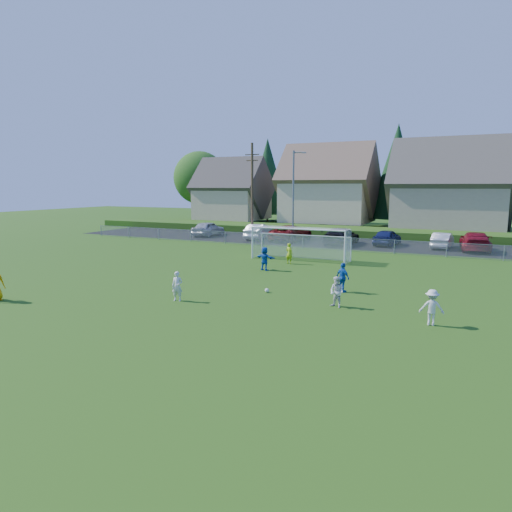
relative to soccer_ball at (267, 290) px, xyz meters
The scene contains 23 objects.
ground 5.40m from the soccer_ball, 112.57° to the right, with size 160.00×160.00×0.00m, color #193D0C.
asphalt_lot 22.61m from the soccer_ball, 95.26° to the left, with size 60.00×60.00×0.00m, color black.
grass_embankment 30.08m from the soccer_ball, 93.95° to the left, with size 70.00×6.00×0.80m, color #1E420F.
soccer_ball is the anchor object (origin of this frame).
player_white_a 4.83m from the soccer_ball, 132.71° to the right, with size 0.53×0.35×1.46m, color silver.
player_white_b 4.40m from the soccer_ball, 17.78° to the right, with size 0.71×0.55×1.45m, color silver.
player_white_c 8.72m from the soccer_ball, 15.76° to the right, with size 0.96×0.55×1.48m, color silver.
player_blue_a 4.08m from the soccer_ball, 26.56° to the left, with size 0.92×0.38×1.58m, color #1350B6.
player_blue_b 6.46m from the soccer_ball, 115.45° to the left, with size 1.47×0.47×1.58m, color #1350B6.
goalkeeper 9.17m from the soccer_ball, 103.90° to the left, with size 0.56×0.36×1.52m, color #A6CB17.
car_a 28.15m from the soccer_ball, 127.70° to the left, with size 1.92×4.78×1.63m, color #AAAEB2.
car_b 24.45m from the soccer_ball, 116.25° to the left, with size 1.67×4.78×1.57m, color white.
car_c 22.97m from the soccer_ball, 107.96° to the left, with size 2.69×5.84×1.62m, color #640C0B.
car_d 21.30m from the soccer_ball, 94.57° to the left, with size 2.25×5.53×1.61m, color black.
car_e 22.63m from the soccer_ball, 83.89° to the left, with size 1.80×4.46×1.52m, color navy.
car_f 23.73m from the soccer_ball, 72.13° to the left, with size 1.50×4.31×1.42m, color silver.
car_g 24.22m from the soccer_ball, 65.75° to the left, with size 2.31×5.68×1.65m, color maroon.
soccer_goal 11.36m from the soccer_ball, 100.61° to the left, with size 7.42×1.90×2.50m.
chainlink_fence 17.15m from the soccer_ball, 96.95° to the left, with size 52.06×0.06×1.20m.
streetlight 22.50m from the soccer_ball, 107.24° to the left, with size 1.38×0.18×9.00m.
utility_pole 25.37m from the soccer_ball, 117.73° to the left, with size 1.60×0.26×10.00m.
houses_row 38.16m from the soccer_ball, 90.15° to the left, with size 53.90×11.45×13.27m.
tree_row 44.28m from the soccer_ball, 91.35° to the left, with size 65.98×12.36×13.80m.
Camera 1 is at (11.71, -16.59, 5.62)m, focal length 32.00 mm.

